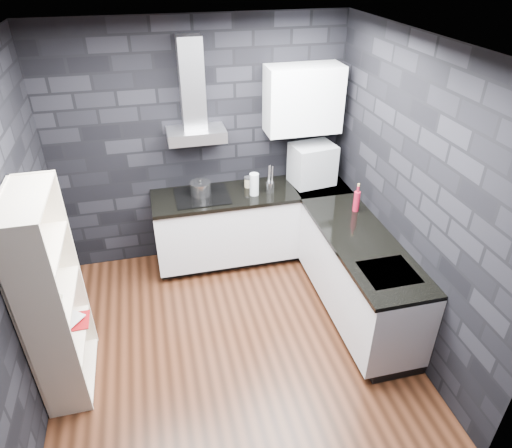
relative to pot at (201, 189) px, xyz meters
name	(u,v)px	position (x,y,z in m)	size (l,w,h in m)	color
ground	(232,340)	(0.06, -1.33, -0.98)	(3.20, 3.20, 0.00)	#452314
ceiling	(220,45)	(0.06, -1.33, 1.72)	(3.20, 3.20, 0.00)	silver
wall_back	(200,146)	(0.06, 0.29, 0.37)	(3.20, 0.05, 2.70)	black
wall_front	(285,382)	(0.06, -2.96, 0.37)	(3.20, 0.05, 2.70)	black
wall_left	(10,249)	(-1.57, -1.33, 0.37)	(0.05, 3.20, 2.70)	black
wall_right	(409,198)	(1.68, -1.33, 0.37)	(0.05, 3.20, 2.70)	black
toekick_back	(251,251)	(0.56, 0.01, -0.93)	(2.18, 0.50, 0.10)	black
toekick_right	(357,307)	(1.40, -1.23, -0.93)	(0.50, 1.78, 0.10)	black
counter_back_cab	(251,223)	(0.56, -0.03, -0.50)	(2.20, 0.60, 0.76)	white
counter_right_cab	(358,275)	(1.36, -1.23, -0.50)	(0.60, 1.80, 0.76)	white
counter_back_top	(251,193)	(0.56, -0.04, -0.10)	(2.20, 0.62, 0.04)	black
counter_right_top	(362,242)	(1.35, -1.23, -0.10)	(0.62, 1.80, 0.04)	black
counter_corner_top	(319,185)	(1.36, -0.03, -0.10)	(0.62, 0.62, 0.04)	black
hood_body	(196,135)	(0.01, 0.10, 0.58)	(0.60, 0.34, 0.12)	silver
hood_chimney	(192,83)	(0.01, 0.17, 1.09)	(0.24, 0.20, 0.90)	silver
upper_cabinet	(303,99)	(1.16, 0.09, 0.87)	(0.80, 0.35, 0.70)	white
cooktop	(202,196)	(0.01, -0.03, -0.07)	(0.58, 0.50, 0.01)	black
sink_rim	(389,272)	(1.36, -1.73, -0.08)	(0.44, 0.40, 0.01)	silver
pot	(201,189)	(0.00, 0.00, 0.00)	(0.22, 0.22, 0.13)	#B2B2B7
glass_vase	(254,184)	(0.57, -0.12, 0.05)	(0.10, 0.10, 0.25)	silver
storage_jar	(248,183)	(0.55, 0.07, -0.02)	(0.09, 0.09, 0.10)	#C8B98F
utensil_crock	(270,187)	(0.75, -0.11, -0.02)	(0.09, 0.09, 0.12)	#B2B2B7
appliance_garage	(312,164)	(1.28, 0.01, 0.15)	(0.47, 0.36, 0.47)	#9FA2A7
red_bottle	(356,201)	(1.51, -0.71, 0.03)	(0.06, 0.06, 0.22)	maroon
bookshelf	(52,298)	(-1.36, -1.42, -0.08)	(0.34, 0.80, 1.80)	#EFDFC6
fruit_bowl	(49,304)	(-1.36, -1.53, -0.04)	(0.20, 0.20, 0.05)	white
book_red	(66,314)	(-1.35, -1.24, -0.41)	(0.18, 0.02, 0.24)	maroon
book_second	(63,310)	(-1.37, -1.21, -0.38)	(0.14, 0.02, 0.20)	#B2B2B2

